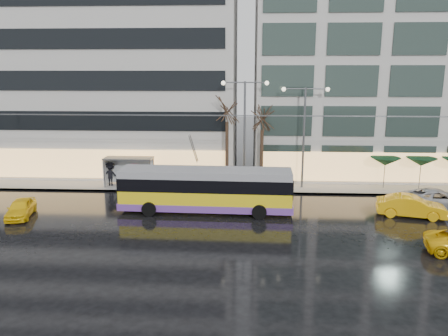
# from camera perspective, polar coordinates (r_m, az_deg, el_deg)

# --- Properties ---
(ground) EXTENTS (140.00, 140.00, 0.00)m
(ground) POSITION_cam_1_polar(r_m,az_deg,el_deg) (27.95, -1.70, -8.43)
(ground) COLOR black
(ground) RESTS_ON ground
(sidewalk) EXTENTS (80.00, 10.00, 0.15)m
(sidewalk) POSITION_cam_1_polar(r_m,az_deg,el_deg) (41.21, 2.65, -1.34)
(sidewalk) COLOR gray
(sidewalk) RESTS_ON ground
(kerb) EXTENTS (80.00, 0.10, 0.15)m
(kerb) POSITION_cam_1_polar(r_m,az_deg,el_deg) (36.43, 2.60, -3.23)
(kerb) COLOR slate
(kerb) RESTS_ON ground
(building_left) EXTENTS (34.00, 14.00, 22.00)m
(building_left) POSITION_cam_1_polar(r_m,az_deg,el_deg) (48.52, -19.56, 13.28)
(building_left) COLOR #B6B3AE
(building_left) RESTS_ON sidewalk
(building_right) EXTENTS (32.00, 14.00, 25.00)m
(building_right) POSITION_cam_1_polar(r_m,az_deg,el_deg) (48.08, 24.31, 14.71)
(building_right) COLOR #B6B3AE
(building_right) RESTS_ON sidewalk
(trolleybus) EXTENTS (12.40, 4.99, 5.72)m
(trolleybus) POSITION_cam_1_polar(r_m,az_deg,el_deg) (31.43, -2.40, -3.04)
(trolleybus) COLOR yellow
(trolleybus) RESTS_ON ground
(catenary) EXTENTS (42.24, 5.12, 7.00)m
(catenary) POSITION_cam_1_polar(r_m,az_deg,el_deg) (34.43, 0.99, 2.98)
(catenary) COLOR #595B60
(catenary) RESTS_ON ground
(bus_shelter) EXTENTS (4.20, 1.60, 2.51)m
(bus_shelter) POSITION_cam_1_polar(r_m,az_deg,el_deg) (39.00, -12.79, 0.39)
(bus_shelter) COLOR #595B60
(bus_shelter) RESTS_ON sidewalk
(street_lamp_near) EXTENTS (3.96, 0.36, 9.03)m
(street_lamp_near) POSITION_cam_1_polar(r_m,az_deg,el_deg) (37.00, 2.71, 6.37)
(street_lamp_near) COLOR #595B60
(street_lamp_near) RESTS_ON sidewalk
(street_lamp_far) EXTENTS (3.96, 0.36, 8.53)m
(street_lamp_far) POSITION_cam_1_polar(r_m,az_deg,el_deg) (37.34, 10.44, 5.80)
(street_lamp_far) COLOR #595B60
(street_lamp_far) RESTS_ON sidewalk
(tree_a) EXTENTS (3.20, 3.20, 8.40)m
(tree_a) POSITION_cam_1_polar(r_m,az_deg,el_deg) (37.13, 0.40, 8.10)
(tree_a) COLOR black
(tree_a) RESTS_ON sidewalk
(tree_b) EXTENTS (3.20, 3.20, 7.70)m
(tree_b) POSITION_cam_1_polar(r_m,az_deg,el_deg) (37.38, 5.04, 7.03)
(tree_b) COLOR black
(tree_b) RESTS_ON sidewalk
(parasol_a) EXTENTS (2.50, 2.50, 2.65)m
(parasol_a) POSITION_cam_1_polar(r_m,az_deg,el_deg) (39.56, 20.32, 0.80)
(parasol_a) COLOR #595B60
(parasol_a) RESTS_ON sidewalk
(parasol_b) EXTENTS (2.50, 2.50, 2.65)m
(parasol_b) POSITION_cam_1_polar(r_m,az_deg,el_deg) (40.56, 24.37, 0.73)
(parasol_b) COLOR #595B60
(parasol_b) RESTS_ON sidewalk
(taxi_a) EXTENTS (2.29, 3.97, 1.27)m
(taxi_a) POSITION_cam_1_polar(r_m,az_deg,el_deg) (33.73, -25.02, -4.77)
(taxi_a) COLOR yellow
(taxi_a) RESTS_ON ground
(taxi_b) EXTENTS (4.87, 2.61, 1.52)m
(taxi_b) POSITION_cam_1_polar(r_m,az_deg,el_deg) (33.26, 23.26, -4.61)
(taxi_b) COLOR #FFB50D
(taxi_b) RESTS_ON ground
(sedan_silver) EXTENTS (5.45, 2.74, 1.48)m
(sedan_silver) POSITION_cam_1_polar(r_m,az_deg,el_deg) (36.04, 26.21, -3.64)
(sedan_silver) COLOR #B1B1B5
(sedan_silver) RESTS_ON ground
(pedestrian_a) EXTENTS (1.24, 1.25, 2.19)m
(pedestrian_a) POSITION_cam_1_polar(r_m,az_deg,el_deg) (38.00, -11.70, -0.43)
(pedestrian_a) COLOR black
(pedestrian_a) RESTS_ON sidewalk
(pedestrian_b) EXTENTS (0.86, 0.71, 1.59)m
(pedestrian_b) POSITION_cam_1_polar(r_m,az_deg,el_deg) (39.28, -6.25, -0.80)
(pedestrian_b) COLOR black
(pedestrian_b) RESTS_ON sidewalk
(pedestrian_c) EXTENTS (1.26, 0.82, 2.11)m
(pedestrian_c) POSITION_cam_1_polar(r_m,az_deg,el_deg) (39.34, -14.62, -0.61)
(pedestrian_c) COLOR black
(pedestrian_c) RESTS_ON sidewalk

